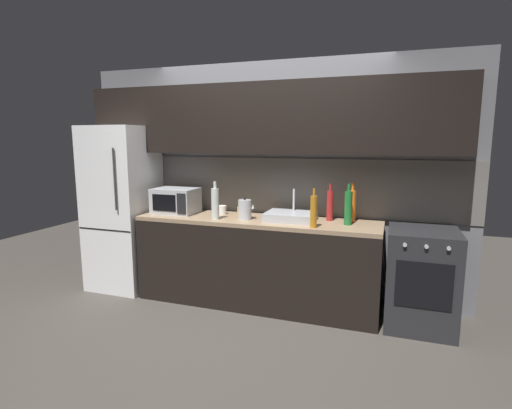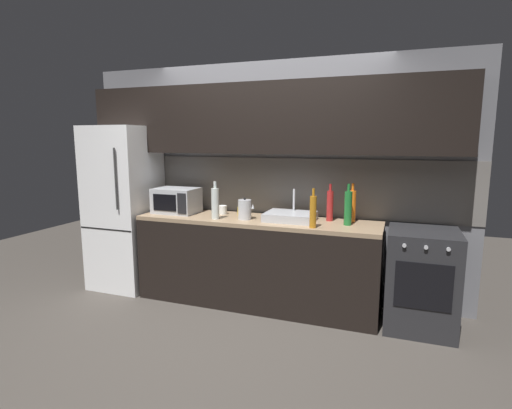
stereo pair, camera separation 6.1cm
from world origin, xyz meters
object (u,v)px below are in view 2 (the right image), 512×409
object	(u,v)px
microwave	(177,201)
wine_bottle_red	(330,205)
wine_bottle_orange	(352,206)
mug_white	(223,210)
oven_range	(421,280)
wine_bottle_clear	(215,203)
mug_yellow	(241,211)
refrigerator	(125,208)
wine_bottle_green	(348,208)
wine_bottle_amber	(313,211)
kettle	(245,209)

from	to	relation	value
microwave	wine_bottle_red	xyz separation A→B (m)	(1.65, 0.13, 0.02)
wine_bottle_orange	mug_white	bearing A→B (deg)	-177.93
oven_range	microwave	world-z (taller)	microwave
microwave	wine_bottle_clear	xyz separation A→B (m)	(0.55, -0.17, 0.03)
mug_yellow	refrigerator	bearing A→B (deg)	-174.94
wine_bottle_green	wine_bottle_red	xyz separation A→B (m)	(-0.19, 0.14, -0.01)
wine_bottle_green	wine_bottle_red	distance (m)	0.24
refrigerator	microwave	size ratio (longest dim) A/B	4.00
wine_bottle_orange	wine_bottle_amber	distance (m)	0.49
kettle	wine_bottle_amber	distance (m)	0.74
wine_bottle_clear	wine_bottle_amber	distance (m)	1.01
refrigerator	kettle	distance (m)	1.52
oven_range	refrigerator	bearing A→B (deg)	179.98
wine_bottle_clear	mug_yellow	size ratio (longest dim) A/B	4.40
refrigerator	wine_bottle_green	distance (m)	2.52
wine_bottle_green	wine_bottle_red	bearing A→B (deg)	143.33
refrigerator	wine_bottle_amber	distance (m)	2.25
wine_bottle_orange	wine_bottle_clear	size ratio (longest dim) A/B	0.99
oven_range	mug_yellow	world-z (taller)	mug_yellow
mug_white	wine_bottle_clear	bearing A→B (deg)	-81.45
refrigerator	wine_bottle_orange	world-z (taller)	refrigerator
wine_bottle_amber	mug_yellow	distance (m)	0.91
microwave	mug_white	world-z (taller)	microwave
refrigerator	mug_white	bearing A→B (deg)	5.49
kettle	wine_bottle_clear	bearing A→B (deg)	-163.17
wine_bottle_amber	mug_yellow	size ratio (longest dim) A/B	4.15
wine_bottle_orange	wine_bottle_clear	world-z (taller)	wine_bottle_clear
oven_range	mug_white	xyz separation A→B (m)	(-2.00, 0.12, 0.50)
kettle	wine_bottle_orange	xyz separation A→B (m)	(1.03, 0.23, 0.06)
wine_bottle_green	mug_yellow	world-z (taller)	wine_bottle_green
oven_range	kettle	distance (m)	1.76
oven_range	microwave	size ratio (longest dim) A/B	1.96
oven_range	wine_bottle_orange	world-z (taller)	wine_bottle_orange
wine_bottle_red	kettle	bearing A→B (deg)	-165.06
wine_bottle_amber	mug_white	size ratio (longest dim) A/B	3.85
wine_bottle_green	mug_white	world-z (taller)	wine_bottle_green
wine_bottle_red	mug_yellow	bearing A→B (deg)	-178.27
microwave	mug_white	bearing A→B (deg)	10.66
refrigerator	kettle	xyz separation A→B (m)	(1.52, -0.06, 0.08)
wine_bottle_red	wine_bottle_green	bearing A→B (deg)	-36.67
refrigerator	wine_bottle_green	xyz separation A→B (m)	(2.52, 0.01, 0.15)
wine_bottle_clear	wine_bottle_green	bearing A→B (deg)	7.07
oven_range	kettle	bearing A→B (deg)	-177.82
refrigerator	wine_bottle_clear	distance (m)	1.25
wine_bottle_orange	wine_bottle_green	bearing A→B (deg)	-97.65
microwave	wine_bottle_orange	distance (m)	1.87
mug_white	mug_yellow	world-z (taller)	mug_white
refrigerator	mug_white	distance (m)	1.20
wine_bottle_red	microwave	bearing A→B (deg)	-175.37
microwave	wine_bottle_amber	size ratio (longest dim) A/B	1.28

